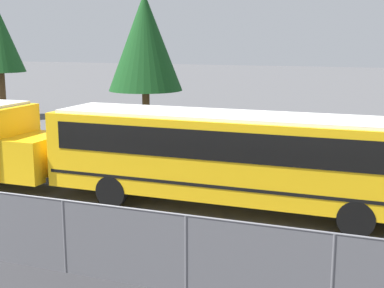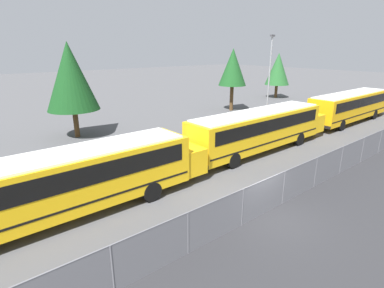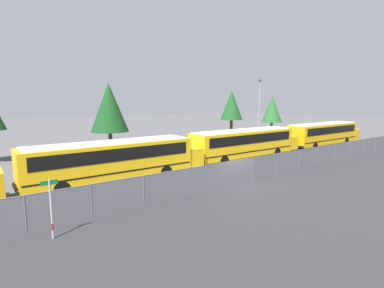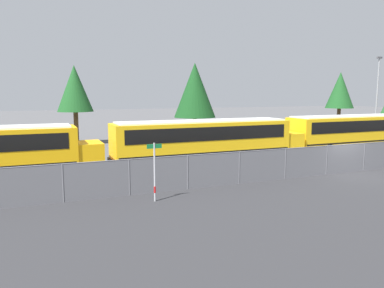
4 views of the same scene
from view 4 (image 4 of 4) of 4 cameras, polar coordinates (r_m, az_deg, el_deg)
name	(u,v)px [view 4 (image 4 of 4)]	position (r m, az deg, el deg)	size (l,w,h in m)	color
ground_plane	(345,173)	(25.29, 22.28, -4.06)	(200.00, 200.00, 0.00)	#4C4C4F
fence	(346,158)	(25.12, 22.39, -2.01)	(69.80, 0.07, 1.80)	#9EA0A5
school_bus_1	(207,138)	(25.55, 2.32, 0.87)	(13.92, 2.59, 3.11)	yellow
school_bus_2	(358,130)	(34.28, 23.97, 1.96)	(13.92, 2.59, 3.11)	yellow
street_sign	(155,170)	(17.08, -5.72, -4.03)	(0.70, 0.09, 2.70)	#B7B7BC
light_pole	(377,94)	(45.92, 26.37, 6.80)	(0.60, 0.24, 8.84)	gray
tree_0	(195,90)	(39.21, 0.44, 8.18)	(4.34, 4.34, 8.06)	#51381E
tree_1	(75,89)	(37.83, -17.44, 8.01)	(3.40, 3.40, 7.59)	#51381E
tree_2	(340,91)	(49.66, 21.62, 7.59)	(3.37, 3.37, 7.49)	#51381E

